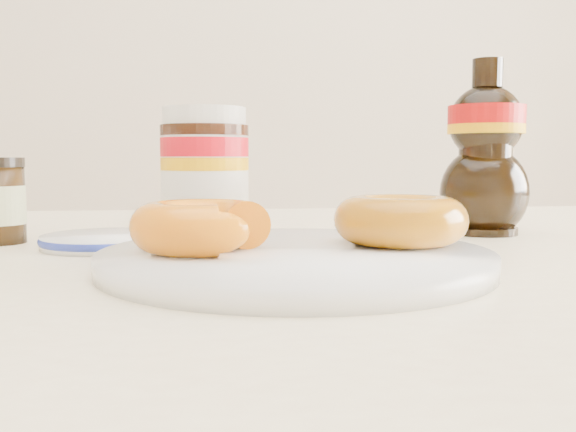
{
  "coord_description": "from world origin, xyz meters",
  "views": [
    {
      "loc": [
        -0.1,
        -0.48,
        0.83
      ],
      "look_at": [
        -0.04,
        0.04,
        0.79
      ],
      "focal_mm": 40.0,
      "sensor_mm": 36.0,
      "label": 1
    }
  ],
  "objects": [
    {
      "name": "dining_table",
      "position": [
        0.0,
        0.1,
        0.67
      ],
      "size": [
        1.4,
        0.9,
        0.75
      ],
      "color": "#F9E8BE",
      "rests_on": "ground"
    },
    {
      "name": "donut_bitten",
      "position": [
        -0.11,
        -0.01,
        0.78
      ],
      "size": [
        0.12,
        0.12,
        0.04
      ],
      "primitive_type": "torus",
      "rotation": [
        0.0,
        0.0,
        0.14
      ],
      "color": "orange",
      "rests_on": "plate"
    },
    {
      "name": "nutella_jar",
      "position": [
        -0.11,
        0.24,
        0.82
      ],
      "size": [
        0.1,
        0.1,
        0.14
      ],
      "rotation": [
        0.0,
        0.0,
        0.2
      ],
      "color": "white",
      "rests_on": "dining_table"
    },
    {
      "name": "syrup_bottle",
      "position": [
        0.19,
        0.18,
        0.84
      ],
      "size": [
        0.11,
        0.1,
        0.19
      ],
      "primitive_type": null,
      "rotation": [
        0.0,
        0.0,
        -0.22
      ],
      "color": "black",
      "rests_on": "dining_table"
    },
    {
      "name": "donut_whole",
      "position": [
        0.05,
        0.02,
        0.78
      ],
      "size": [
        0.14,
        0.14,
        0.04
      ],
      "primitive_type": "torus",
      "rotation": [
        0.0,
        0.0,
        -0.36
      ],
      "color": "#9C5B0A",
      "rests_on": "plate"
    },
    {
      "name": "plate",
      "position": [
        -0.04,
        -0.01,
        0.76
      ],
      "size": [
        0.29,
        0.29,
        0.01
      ],
      "color": "white",
      "rests_on": "dining_table"
    },
    {
      "name": "blue_rim_saucer",
      "position": [
        -0.2,
        0.12,
        0.76
      ],
      "size": [
        0.12,
        0.12,
        0.01
      ],
      "color": "white",
      "rests_on": "dining_table"
    }
  ]
}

